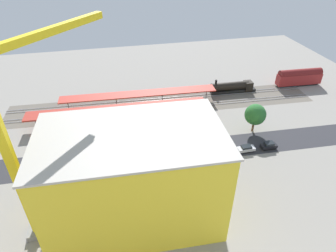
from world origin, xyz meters
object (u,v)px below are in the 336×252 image
object	(u,v)px
platform_canopy_near	(118,109)
street_tree_2	(255,115)
parked_car_1	(246,149)
traffic_light	(212,123)
parked_car_0	(269,146)
street_tree_3	(134,131)
parked_car_3	(199,154)
parked_car_2	(225,153)
street_tree_0	(158,128)
locomotive	(233,87)
passenger_coach	(299,77)
box_truck_1	(156,156)
construction_building	(134,179)
platform_canopy_far	(139,94)
box_truck_0	(139,161)
box_truck_2	(103,164)
tower_crane	(21,131)
street_tree_1	(201,124)

from	to	relation	value
platform_canopy_near	street_tree_2	xyz separation A→B (m)	(-36.09, 13.36, 1.29)
parked_car_1	traffic_light	world-z (taller)	traffic_light
parked_car_0	street_tree_3	size ratio (longest dim) A/B	0.52
parked_car_3	parked_car_1	bearing A→B (deg)	177.14
parked_car_2	street_tree_0	xyz separation A→B (m)	(15.15, -9.28, 3.59)
locomotive	parked_car_2	bearing A→B (deg)	63.72
passenger_coach	box_truck_1	size ratio (longest dim) A/B	1.68
construction_building	parked_car_1	bearing A→B (deg)	-152.55
platform_canopy_far	street_tree_0	bearing A→B (deg)	96.17
locomotive	passenger_coach	xyz separation A→B (m)	(-25.09, -0.00, 1.39)
box_truck_0	street_tree_3	size ratio (longest dim) A/B	1.15
platform_canopy_far	box_truck_2	bearing A→B (deg)	66.29
parked_car_0	street_tree_2	bearing A→B (deg)	-86.52
parked_car_2	street_tree_0	size ratio (longest dim) A/B	0.70
parked_car_2	box_truck_0	bearing A→B (deg)	-0.40
box_truck_2	tower_crane	bearing A→B (deg)	50.11
platform_canopy_near	parked_car_2	world-z (taller)	platform_canopy_near
tower_crane	passenger_coach	bearing A→B (deg)	-151.95
parked_car_2	street_tree_1	distance (m)	9.71
parked_car_0	construction_building	size ratio (longest dim) A/B	0.13
passenger_coach	box_truck_1	xyz separation A→B (m)	(58.04, 30.14, -1.64)
parked_car_0	parked_car_3	distance (m)	18.67
street_tree_1	parked_car_0	bearing A→B (deg)	154.51
parked_car_0	construction_building	bearing A→B (deg)	20.80
parked_car_2	construction_building	world-z (taller)	construction_building
street_tree_2	street_tree_3	distance (m)	33.15
tower_crane	traffic_light	xyz separation A→B (m)	(-39.65, -19.96, -16.96)
parked_car_2	street_tree_3	bearing A→B (deg)	-20.67
parked_car_1	box_truck_2	bearing A→B (deg)	-1.17
street_tree_2	construction_building	bearing A→B (deg)	31.64
platform_canopy_near	box_truck_2	distance (m)	21.50
platform_canopy_near	parked_car_3	world-z (taller)	platform_canopy_near
box_truck_0	platform_canopy_far	bearing A→B (deg)	-98.06
locomotive	passenger_coach	bearing A→B (deg)	-179.99
parked_car_1	tower_crane	size ratio (longest dim) A/B	0.13
construction_building	box_truck_1	world-z (taller)	construction_building
platform_canopy_near	street_tree_1	xyz separation A→B (m)	(-20.55, 13.91, 0.89)
street_tree_1	street_tree_3	xyz separation A→B (m)	(17.60, -0.34, 0.19)
parked_car_1	box_truck_0	world-z (taller)	box_truck_0
platform_canopy_far	street_tree_2	distance (m)	35.94
platform_canopy_near	parked_car_1	bearing A→B (deg)	144.82
platform_canopy_far	parked_car_3	size ratio (longest dim) A/B	10.23
street_tree_3	box_truck_1	bearing A→B (deg)	123.24
box_truck_1	box_truck_2	bearing A→B (deg)	2.59
box_truck_1	street_tree_2	xyz separation A→B (m)	(-28.86, -6.74, 3.76)
passenger_coach	parked_car_0	size ratio (longest dim) A/B	4.00
street_tree_3	parked_car_0	bearing A→B (deg)	166.65
locomotive	box_truck_0	xyz separation A→B (m)	(37.19, 31.58, -0.05)
street_tree_3	box_truck_0	bearing A→B (deg)	90.33
parked_car_2	box_truck_2	world-z (taller)	box_truck_2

